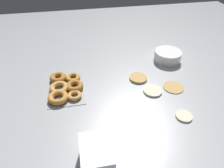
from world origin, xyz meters
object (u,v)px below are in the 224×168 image
(donut_tray, at_px, (65,87))
(pancake_0, at_px, (153,91))
(batter_bowl, at_px, (168,56))
(container_stack, at_px, (97,156))
(pancake_2, at_px, (173,87))
(pancake_1, at_px, (184,116))
(pancake_3, at_px, (138,78))

(donut_tray, bearing_deg, pancake_0, 77.09)
(pancake_0, distance_m, donut_tray, 0.50)
(batter_bowl, height_order, container_stack, container_stack)
(pancake_0, height_order, pancake_2, pancake_0)
(pancake_1, height_order, donut_tray, donut_tray)
(pancake_1, xyz_separation_m, donut_tray, (-0.32, -0.58, 0.01))
(pancake_1, relative_size, batter_bowl, 0.45)
(pancake_3, bearing_deg, pancake_1, 20.99)
(pancake_0, height_order, pancake_1, pancake_0)
(pancake_3, relative_size, container_stack, 0.70)
(pancake_3, distance_m, batter_bowl, 0.32)
(donut_tray, bearing_deg, pancake_3, 92.40)
(donut_tray, relative_size, container_stack, 1.88)
(pancake_1, bearing_deg, batter_bowl, 165.88)
(pancake_2, xyz_separation_m, container_stack, (0.39, -0.50, 0.05))
(container_stack, bearing_deg, pancake_1, 109.99)
(pancake_2, xyz_separation_m, donut_tray, (-0.10, -0.62, 0.01))
(pancake_0, bearing_deg, pancake_1, 22.07)
(pancake_1, bearing_deg, donut_tray, -119.37)
(pancake_3, bearing_deg, pancake_2, 56.07)
(donut_tray, xyz_separation_m, batter_bowl, (-0.19, 0.71, 0.02))
(pancake_1, height_order, container_stack, container_stack)
(pancake_3, xyz_separation_m, container_stack, (0.51, -0.32, 0.05))
(pancake_2, height_order, batter_bowl, batter_bowl)
(pancake_1, relative_size, donut_tray, 0.28)
(pancake_3, height_order, batter_bowl, batter_bowl)
(pancake_1, bearing_deg, pancake_0, -157.93)
(batter_bowl, distance_m, container_stack, 0.90)
(batter_bowl, bearing_deg, pancake_3, -56.48)
(pancake_3, relative_size, batter_bowl, 0.59)
(pancake_1, bearing_deg, pancake_2, 168.44)
(pancake_3, bearing_deg, container_stack, -32.43)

